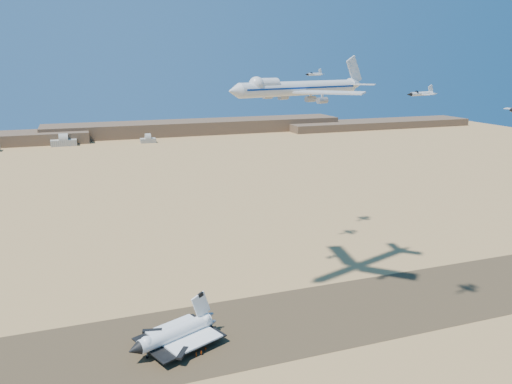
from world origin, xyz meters
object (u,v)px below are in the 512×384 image
object	(u,v)px
crew_b	(201,353)
chase_jet_a	(421,94)
chase_jet_c	(296,88)
crew_a	(196,354)
crew_c	(206,349)
shuttle	(175,334)
chase_jet_d	(314,74)
carrier_747	(296,88)

from	to	relation	value
crew_b	chase_jet_a	world-z (taller)	chase_jet_a
crew_b	chase_jet_c	distance (m)	140.55
crew_a	chase_jet_a	world-z (taller)	chase_jet_a
crew_c	chase_jet_a	size ratio (longest dim) A/B	0.11
crew_b	chase_jet_c	bearing A→B (deg)	-73.17
crew_c	chase_jet_a	world-z (taller)	chase_jet_a
crew_a	crew_b	size ratio (longest dim) A/B	1.05
crew_c	chase_jet_a	bearing A→B (deg)	-161.41
shuttle	chase_jet_d	xyz separation A→B (m)	(99.20, 96.48, 87.49)
shuttle	crew_c	xyz separation A→B (m)	(9.33, -6.88, -3.79)
shuttle	carrier_747	world-z (taller)	carrier_747
crew_a	crew_c	size ratio (longest dim) A/B	1.06
chase_jet_a	carrier_747	bearing A→B (deg)	110.62
chase_jet_c	crew_a	bearing A→B (deg)	-140.36
crew_a	chase_jet_d	world-z (taller)	chase_jet_d
carrier_747	crew_c	world-z (taller)	carrier_747
chase_jet_c	chase_jet_d	size ratio (longest dim) A/B	0.98
chase_jet_c	chase_jet_a	bearing A→B (deg)	-92.94
chase_jet_a	chase_jet_c	distance (m)	86.81
crew_a	chase_jet_c	world-z (taller)	chase_jet_c
shuttle	crew_b	distance (m)	12.03
chase_jet_c	crew_b	bearing A→B (deg)	-139.75
carrier_747	shuttle	bearing A→B (deg)	-171.13
carrier_747	chase_jet_a	distance (m)	50.32
crew_a	chase_jet_c	distance (m)	141.76
shuttle	carrier_747	xyz separation A→B (m)	(58.94, 30.69, 83.47)
carrier_747	chase_jet_c	world-z (taller)	carrier_747
chase_jet_c	chase_jet_d	world-z (taller)	chase_jet_d
shuttle	chase_jet_c	xyz separation A→B (m)	(79.59, 77.13, 80.95)
chase_jet_a	crew_b	bearing A→B (deg)	162.57
crew_b	chase_jet_a	bearing A→B (deg)	-123.35
crew_b	chase_jet_a	xyz separation A→B (m)	(82.38, -0.36, 86.75)
crew_b	crew_a	bearing A→B (deg)	68.90
chase_jet_a	chase_jet_d	bearing A→B (deg)	67.72
shuttle	crew_c	bearing A→B (deg)	-59.04
crew_b	chase_jet_a	size ratio (longest dim) A/B	0.11
chase_jet_d	shuttle	bearing A→B (deg)	-163.12
chase_jet_a	chase_jet_d	size ratio (longest dim) A/B	1.03
crew_a	crew_c	world-z (taller)	crew_a
carrier_747	chase_jet_a	world-z (taller)	carrier_747
crew_a	crew_c	xyz separation A→B (m)	(3.84, 2.23, -0.05)
carrier_747	crew_c	xyz separation A→B (m)	(-49.61, -37.57, -87.25)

